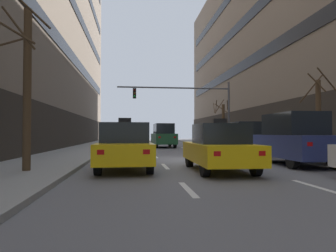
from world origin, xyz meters
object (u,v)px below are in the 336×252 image
Objects in this scene: taxi_driving_2 at (125,147)px; street_tree_0 at (318,116)px; traffic_signal_0 at (193,101)px; street_tree_2 at (223,123)px; car_driving_3 at (164,136)px; street_tree_1 at (26,83)px; car_parked_1 at (294,139)px; taxi_driving_0 at (219,148)px; car_parked_2 at (244,139)px; car_driving_1 at (129,137)px.

taxi_driving_2 is 10.19m from street_tree_0.
street_tree_2 is at bearing 50.31° from traffic_signal_0.
street_tree_1 reaches higher than car_driving_3.
car_parked_1 is 0.96× the size of street_tree_2.
traffic_signal_0 is (2.08, 14.61, 3.23)m from taxi_driving_0.
car_driving_3 is 1.12× the size of car_parked_2.
car_parked_1 reaches higher than car_parked_2.
street_tree_0 is 13.46m from street_tree_1.
street_tree_1 reaches higher than car_parked_2.
taxi_driving_0 is 0.99× the size of car_parked_1.
traffic_signal_0 reaches higher than car_driving_1.
taxi_driving_2 is 0.98× the size of car_driving_3.
street_tree_1 reaches higher than car_parked_1.
car_parked_1 is 1.09× the size of car_parked_2.
car_driving_3 is 6.75m from street_tree_2.
car_driving_3 is at bearing 123.68° from traffic_signal_0.
taxi_driving_0 is at bearing -98.11° from traffic_signal_0.
traffic_signal_0 is at bearing 111.28° from street_tree_0.
car_driving_3 is 0.98× the size of street_tree_2.
car_parked_2 is at bearing -74.42° from car_driving_1.
taxi_driving_0 is at bearing -13.96° from taxi_driving_2.
car_driving_1 is at bearing 108.23° from street_tree_0.
car_parked_1 is at bearing -76.52° from car_driving_3.
car_driving_1 is at bearing 105.58° from car_parked_2.
taxi_driving_2 is 1.01× the size of car_parked_1.
car_driving_3 reaches higher than taxi_driving_2.
street_tree_0 is (9.85, -29.91, 1.48)m from car_driving_1.
street_tree_2 is (12.81, 19.84, -0.56)m from street_tree_1.
car_parked_1 reaches higher than taxi_driving_0.
car_driving_3 is 4.92m from traffic_signal_0.
car_driving_3 is 0.49× the size of traffic_signal_0.
street_tree_2 is at bearing 82.13° from car_parked_1.
car_driving_1 is at bearing 95.99° from taxi_driving_0.
car_parked_2 is (3.79, 7.42, 0.18)m from taxi_driving_0.
car_driving_3 is 1.03× the size of car_parked_1.
car_parked_1 is 3.47m from street_tree_0.
car_parked_2 reaches higher than taxi_driving_0.
street_tree_1 is at bearing -178.49° from taxi_driving_0.
car_driving_3 reaches higher than car_parked_2.
street_tree_2 is (6.28, 19.67, 1.60)m from taxi_driving_0.
car_driving_3 is at bearing 110.37° from car_parked_2.
street_tree_1 is at bearing -163.11° from street_tree_0.
traffic_signal_0 reaches higher than car_parked_1.
street_tree_0 is (4.24, -10.88, -1.81)m from traffic_signal_0.
car_parked_2 is at bearing -69.63° from car_driving_3.
traffic_signal_0 is (5.44, 13.78, 3.21)m from taxi_driving_2.
street_tree_0 is 0.74× the size of street_tree_1.
street_tree_2 is (2.49, 18.01, 1.33)m from car_parked_1.
car_parked_2 is at bearing 90.00° from car_parked_1.
car_parked_2 is at bearing -101.48° from street_tree_2.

